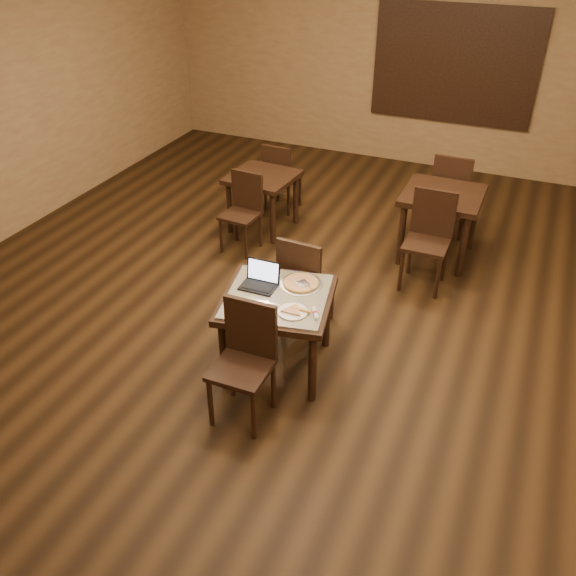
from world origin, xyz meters
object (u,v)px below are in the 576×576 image
at_px(other_table_a, 442,204).
at_px(other_table_a_chair_far, 451,190).
at_px(other_table_b_chair_far, 280,174).
at_px(chair_main_near, 246,355).
at_px(chair_main_far, 303,279).
at_px(other_table_b_chair_near, 243,207).
at_px(laptop, 261,279).
at_px(other_table_b, 263,184).
at_px(pizza_pan, 301,284).
at_px(tiled_table, 277,305).
at_px(other_table_a_chair_near, 429,234).

distance_m(other_table_a, other_table_a_chair_far, 0.62).
relative_size(other_table_a, other_table_b_chair_far, 0.93).
xyz_separation_m(chair_main_near, other_table_a_chair_far, (0.90, 3.78, 0.02)).
relative_size(chair_main_far, other_table_b_chair_near, 1.09).
bearing_deg(laptop, other_table_b_chair_near, 119.71).
relative_size(laptop, other_table_b, 0.38).
height_order(chair_main_near, laptop, chair_main_near).
bearing_deg(other_table_b_chair_far, other_table_b_chair_near, 94.70).
xyz_separation_m(chair_main_near, chair_main_far, (-0.00, 1.22, -0.00)).
height_order(chair_main_far, pizza_pan, chair_main_far).
bearing_deg(other_table_b_chair_near, tiled_table, -51.65).
bearing_deg(pizza_pan, chair_main_far, 108.61).
bearing_deg(chair_main_near, other_table_b_chair_far, 109.10).
height_order(chair_main_far, other_table_a, chair_main_far).
bearing_deg(other_table_a_chair_near, other_table_b, 167.80).
height_order(tiled_table, other_table_a_chair_far, other_table_a_chair_far).
distance_m(other_table_b_chair_near, other_table_b_chair_far, 1.09).
relative_size(other_table_a_chair_far, other_table_b_chair_far, 1.13).
relative_size(other_table_a, other_table_a_chair_far, 0.83).
bearing_deg(tiled_table, other_table_a_chair_near, 53.98).
height_order(chair_main_near, other_table_a_chair_far, other_table_a_chair_far).
relative_size(laptop, pizza_pan, 0.82).
relative_size(pizza_pan, other_table_a_chair_near, 0.36).
bearing_deg(other_table_a_chair_near, pizza_pan, -114.48).
distance_m(laptop, other_table_a_chair_far, 3.26).
relative_size(chair_main_far, pizza_pan, 2.67).
height_order(other_table_b_chair_near, other_table_b_chair_far, same).
bearing_deg(other_table_a_chair_near, other_table_a_chair_far, 90.03).
distance_m(tiled_table, other_table_a, 2.71).
bearing_deg(other_table_b, other_table_b_chair_near, -85.30).
distance_m(laptop, other_table_b_chair_near, 2.09).
xyz_separation_m(laptop, other_table_a_chair_far, (1.10, 3.07, -0.23)).
bearing_deg(other_table_b_chair_near, other_table_a, 21.56).
xyz_separation_m(chair_main_near, laptop, (-0.20, 0.71, 0.24)).
height_order(other_table_a, other_table_b, other_table_a).
relative_size(chair_main_far, other_table_a, 1.17).
xyz_separation_m(tiled_table, chair_main_near, (-0.00, -0.61, -0.08)).
xyz_separation_m(laptop, other_table_b_chair_near, (-1.07, 1.77, -0.29)).
bearing_deg(tiled_table, other_table_b, 106.69).
distance_m(laptop, other_table_b_chair_far, 3.07).
xyz_separation_m(other_table_a_chair_near, other_table_a_chair_far, (-0.00, 1.22, 0.00)).
xyz_separation_m(tiled_table, laptop, (-0.20, 0.10, 0.16)).
distance_m(other_table_b, other_table_b_chair_near, 0.55).
relative_size(chair_main_near, pizza_pan, 2.69).
relative_size(tiled_table, other_table_b, 1.32).
height_order(pizza_pan, other_table_b_chair_near, other_table_b_chair_near).
distance_m(chair_main_far, other_table_a_chair_far, 2.71).
height_order(other_table_a, other_table_b_chair_near, other_table_b_chair_near).
bearing_deg(other_table_b, tiled_table, -57.97).
relative_size(pizza_pan, other_table_a, 0.44).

